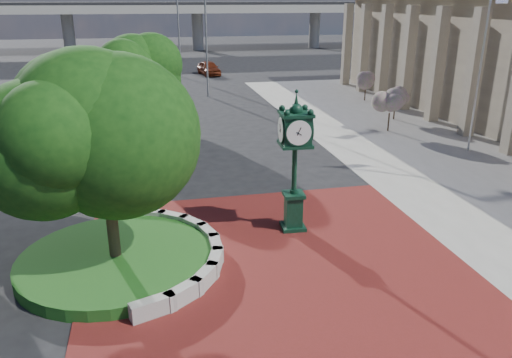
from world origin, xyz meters
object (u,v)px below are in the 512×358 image
object	(u,v)px
post_clock	(295,157)
street_lamp_far	(180,23)
flagpole_b	(480,68)
parked_car	(209,68)
street_lamp_near	(209,32)

from	to	relation	value
post_clock	street_lamp_far	bearing A→B (deg)	91.46
post_clock	flagpole_b	size ratio (longest dim) A/B	0.57
parked_car	post_clock	bearing A→B (deg)	-101.85
post_clock	flagpole_b	distance (m)	14.61
post_clock	street_lamp_near	xyz separation A→B (m)	(0.42, 27.02, 2.58)
post_clock	parked_car	bearing A→B (deg)	87.26
street_lamp_far	post_clock	bearing A→B (deg)	-88.54
street_lamp_near	parked_car	bearing A→B (deg)	83.42
parked_car	flagpole_b	distance (m)	34.28
parked_car	street_lamp_near	bearing A→B (deg)	-105.70
flagpole_b	street_lamp_far	world-z (taller)	street_lamp_far
post_clock	street_lamp_far	size ratio (longest dim) A/B	0.53
parked_car	street_lamp_far	distance (m)	5.68
parked_car	flagpole_b	bearing A→B (deg)	-81.21
post_clock	street_lamp_near	distance (m)	27.15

